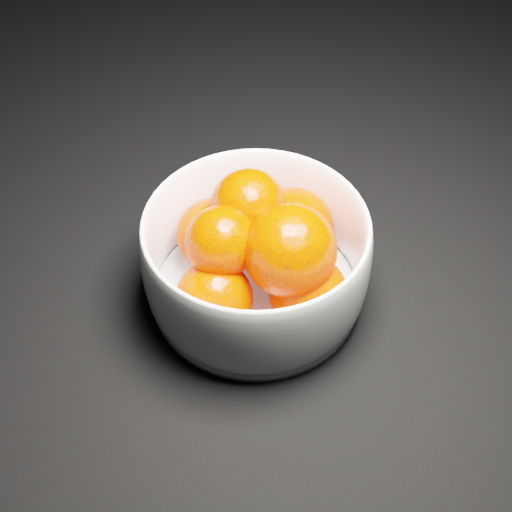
% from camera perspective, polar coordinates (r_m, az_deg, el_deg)
% --- Properties ---
extents(ground, '(3.00, 3.00, 0.00)m').
position_cam_1_polar(ground, '(0.59, 0.38, -10.39)').
color(ground, black).
rests_on(ground, ground).
extents(bowl, '(0.20, 0.20, 0.10)m').
position_cam_1_polar(bowl, '(0.61, 0.00, -0.30)').
color(bowl, white).
rests_on(bowl, ground).
extents(orange_pile, '(0.17, 0.17, 0.11)m').
position_cam_1_polar(orange_pile, '(0.60, 0.40, 0.57)').
color(orange_pile, '#FF2A00').
rests_on(orange_pile, bowl).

